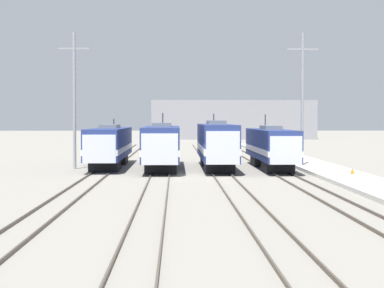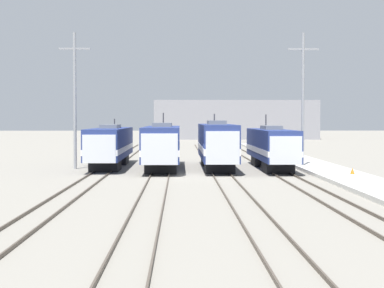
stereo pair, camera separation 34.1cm
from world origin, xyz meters
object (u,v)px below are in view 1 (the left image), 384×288
at_px(locomotive_far_right, 271,147).
at_px(catenary_tower_right, 302,97).
at_px(locomotive_far_left, 109,145).
at_px(traffic_cone, 353,171).
at_px(locomotive_center_right, 216,144).
at_px(locomotive_center_left, 162,145).
at_px(catenary_tower_left, 74,97).

relative_size(locomotive_far_right, catenary_tower_right, 1.32).
height_order(locomotive_far_left, traffic_cone, locomotive_far_left).
bearing_deg(locomotive_center_right, locomotive_center_left, -175.18).
distance_m(locomotive_center_right, catenary_tower_left, 13.44).
xyz_separation_m(locomotive_far_left, locomotive_far_right, (14.72, -2.30, -0.04)).
bearing_deg(traffic_cone, catenary_tower_right, 102.38).
height_order(locomotive_far_left, catenary_tower_left, catenary_tower_left).
xyz_separation_m(locomotive_center_left, catenary_tower_left, (-7.85, 0.61, 4.33)).
bearing_deg(locomotive_far_right, catenary_tower_right, 12.01).
bearing_deg(catenary_tower_left, locomotive_far_left, 29.79).
bearing_deg(catenary_tower_left, catenary_tower_right, 0.00).
xyz_separation_m(locomotive_center_left, locomotive_center_right, (4.91, 0.41, 0.10)).
xyz_separation_m(locomotive_far_right, catenary_tower_left, (-17.66, 0.61, 4.45)).
height_order(catenary_tower_left, catenary_tower_right, same).
bearing_deg(locomotive_center_right, catenary_tower_right, 1.40).
bearing_deg(locomotive_center_right, locomotive_far_left, 169.20).
height_order(locomotive_center_right, catenary_tower_right, catenary_tower_right).
relative_size(locomotive_center_right, locomotive_far_right, 1.04).
bearing_deg(catenary_tower_left, locomotive_far_right, -1.99).
bearing_deg(traffic_cone, locomotive_center_left, 149.47).
xyz_separation_m(catenary_tower_left, traffic_cone, (22.59, -9.30, -5.95)).
relative_size(locomotive_far_left, locomotive_center_right, 1.02).
bearing_deg(catenary_tower_left, locomotive_center_left, -4.41).
xyz_separation_m(locomotive_far_left, locomotive_center_left, (4.91, -2.29, 0.08)).
bearing_deg(catenary_tower_right, catenary_tower_left, 180.00).
bearing_deg(locomotive_center_left, catenary_tower_left, 175.59).
distance_m(locomotive_far_left, locomotive_center_left, 5.42).
xyz_separation_m(locomotive_far_left, locomotive_center_right, (9.82, -1.87, 0.18)).
distance_m(locomotive_center_left, locomotive_far_right, 9.82).
xyz_separation_m(locomotive_center_left, locomotive_far_right, (9.82, -0.01, -0.12)).
xyz_separation_m(locomotive_center_right, catenary_tower_left, (-12.75, 0.19, 4.23)).
bearing_deg(locomotive_far_left, locomotive_center_left, -24.98).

